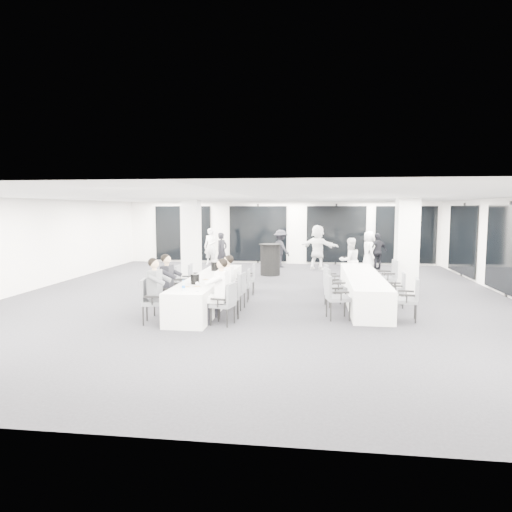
{
  "coord_description": "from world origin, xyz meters",
  "views": [
    {
      "loc": [
        1.56,
        -12.56,
        2.5
      ],
      "look_at": [
        -0.03,
        -0.2,
        1.19
      ],
      "focal_mm": 32.0,
      "sensor_mm": 36.0,
      "label": 1
    }
  ],
  "objects": [
    {
      "name": "room",
      "position": [
        0.89,
        1.11,
        1.39
      ],
      "size": [
        14.04,
        16.04,
        2.84
      ],
      "color": "black",
      "rests_on": "ground"
    },
    {
      "name": "column_left",
      "position": [
        -2.8,
        3.2,
        1.4
      ],
      "size": [
        0.6,
        0.6,
        2.8
      ],
      "primitive_type": "cube",
      "color": "silver",
      "rests_on": "floor"
    },
    {
      "name": "column_right",
      "position": [
        4.2,
        1.0,
        1.4
      ],
      "size": [
        0.6,
        0.6,
        2.8
      ],
      "primitive_type": "cube",
      "color": "silver",
      "rests_on": "floor"
    },
    {
      "name": "banquet_table_main",
      "position": [
        -1.14,
        -1.18,
        0.38
      ],
      "size": [
        0.9,
        5.0,
        0.75
      ],
      "primitive_type": "cube",
      "color": "silver",
      "rests_on": "floor"
    },
    {
      "name": "banquet_table_side",
      "position": [
        2.85,
        -0.34,
        0.38
      ],
      "size": [
        0.9,
        5.0,
        0.75
      ],
      "primitive_type": "cube",
      "color": "silver",
      "rests_on": "floor"
    },
    {
      "name": "cocktail_table",
      "position": [
        -0.08,
        4.33,
        0.59
      ],
      "size": [
        0.85,
        0.85,
        1.17
      ],
      "color": "black",
      "rests_on": "floor"
    },
    {
      "name": "chair_main_left_near",
      "position": [
        -1.97,
        -3.18,
        0.56
      ],
      "size": [
        0.57,
        0.6,
        0.97
      ],
      "rotation": [
        0.0,
        0.0,
        -1.4
      ],
      "color": "#575A60",
      "rests_on": "floor"
    },
    {
      "name": "chair_main_left_second",
      "position": [
        -1.98,
        -2.32,
        0.58
      ],
      "size": [
        0.57,
        0.62,
        1.01
      ],
      "rotation": [
        0.0,
        0.0,
        -1.7
      ],
      "color": "#575A60",
      "rests_on": "floor"
    },
    {
      "name": "chair_main_left_mid",
      "position": [
        -1.98,
        -1.51,
        0.58
      ],
      "size": [
        0.57,
        0.61,
        1.01
      ],
      "rotation": [
        0.0,
        0.0,
        -1.7
      ],
      "color": "#575A60",
      "rests_on": "floor"
    },
    {
      "name": "chair_main_left_fourth",
      "position": [
        -1.97,
        -0.68,
        0.55
      ],
      "size": [
        0.5,
        0.56,
        0.96
      ],
      "rotation": [
        0.0,
        0.0,
        -1.54
      ],
      "color": "#575A60",
      "rests_on": "floor"
    },
    {
      "name": "chair_main_left_far",
      "position": [
        -1.96,
        0.48,
        0.49
      ],
      "size": [
        0.46,
        0.5,
        0.86
      ],
      "rotation": [
        0.0,
        0.0,
        -1.51
      ],
      "color": "#575A60",
      "rests_on": "floor"
    },
    {
      "name": "chair_main_right_near",
      "position": [
        -0.31,
        -3.11,
        0.52
      ],
      "size": [
        0.55,
        0.58,
        0.92
      ],
      "rotation": [
        0.0,
        0.0,
        1.34
      ],
      "color": "#575A60",
      "rests_on": "floor"
    },
    {
      "name": "chair_main_right_second",
      "position": [
        -0.3,
        -2.37,
        0.58
      ],
      "size": [
        0.6,
        0.63,
        1.01
      ],
      "rotation": [
        0.0,
        0.0,
        1.77
      ],
      "color": "#575A60",
      "rests_on": "floor"
    },
    {
      "name": "chair_main_right_mid",
      "position": [
        -0.31,
        -1.55,
        0.52
      ],
      "size": [
        0.5,
        0.55,
        0.91
      ],
      "rotation": [
        0.0,
        0.0,
        1.47
      ],
      "color": "#575A60",
      "rests_on": "floor"
    },
    {
      "name": "chair_main_right_fourth",
      "position": [
        -0.31,
        -0.54,
        0.49
      ],
      "size": [
        0.47,
        0.51,
        0.86
      ],
      "rotation": [
        0.0,
        0.0,
        1.65
      ],
      "color": "#575A60",
      "rests_on": "floor"
    },
    {
      "name": "chair_main_right_far",
      "position": [
        -0.31,
        0.48,
        0.51
      ],
      "size": [
        0.48,
        0.53,
        0.89
      ],
      "rotation": [
        0.0,
        0.0,
        1.66
      ],
      "color": "#575A60",
      "rests_on": "floor"
    },
    {
      "name": "chair_side_left_near",
      "position": [
        2.02,
        -2.28,
        0.57
      ],
      "size": [
        0.6,
        0.63,
        1.01
      ],
      "rotation": [
        0.0,
        0.0,
        -1.37
      ],
      "color": "#575A60",
      "rests_on": "floor"
    },
    {
      "name": "chair_side_left_mid",
      "position": [
        2.02,
        -0.91,
        0.56
      ],
      "size": [
        0.6,
        0.63,
        0.98
      ],
      "rotation": [
        0.0,
        0.0,
        -1.32
      ],
      "color": "#575A60",
      "rests_on": "floor"
    },
    {
      "name": "chair_side_left_far",
      "position": [
        2.03,
        0.76,
        0.5
      ],
      "size": [
        0.52,
        0.55,
        0.87
      ],
      "rotation": [
        0.0,
        0.0,
        -1.36
      ],
      "color": "#575A60",
      "rests_on": "floor"
    },
    {
      "name": "chair_side_right_near",
      "position": [
        3.69,
        -2.23,
        0.55
      ],
      "size": [
        0.55,
        0.59,
        0.96
      ],
      "rotation": [
        0.0,
        0.0,
        1.41
      ],
      "color": "#575A60",
      "rests_on": "floor"
    },
    {
      "name": "chair_side_right_mid",
      "position": [
        3.68,
        -0.77,
        0.5
      ],
      "size": [
        0.48,
        0.53,
        0.88
      ],
      "rotation": [
        0.0,
        0.0,
        1.49
      ],
      "color": "#575A60",
      "rests_on": "floor"
    },
    {
      "name": "chair_side_right_far",
      "position": [
        3.69,
        0.73,
        0.59
      ],
      "size": [
        0.55,
        0.6,
        1.03
      ],
      "rotation": [
        0.0,
        0.0,
        1.62
      ],
      "color": "#575A60",
      "rests_on": "floor"
    },
    {
      "name": "seated_guest_a",
      "position": [
        -1.81,
        -3.16,
        0.81
      ],
      "size": [
        0.5,
        0.38,
        1.44
      ],
      "rotation": [
        0.0,
        0.0,
        -1.57
      ],
      "color": "#515458",
      "rests_on": "floor"
    },
    {
      "name": "seated_guest_b",
      "position": [
        -1.81,
        -2.33,
        0.81
      ],
      "size": [
        0.5,
        0.38,
        1.44
      ],
      "rotation": [
        0.0,
        0.0,
        -1.57
      ],
      "color": "black",
      "rests_on": "floor"
    },
    {
      "name": "seated_guest_c",
      "position": [
        -0.47,
        -3.09,
        0.81
      ],
      "size": [
        0.5,
        0.38,
        1.44
      ],
      "rotation": [
        0.0,
        0.0,
        1.57
      ],
      "color": "white",
      "rests_on": "floor"
    },
    {
      "name": "seated_guest_d",
      "position": [
        -0.47,
        -2.39,
        0.81
      ],
      "size": [
        0.5,
        0.38,
        1.44
      ],
      "rotation": [
        0.0,
        0.0,
        1.57
      ],
      "color": "white",
      "rests_on": "floor"
    },
    {
      "name": "standing_guest_a",
      "position": [
        -2.24,
        5.85,
        0.85
      ],
      "size": [
        0.76,
        0.79,
        1.7
      ],
      "primitive_type": "imported",
      "rotation": [
        0.0,
        0.0,
        0.98
      ],
      "color": "black",
      "rests_on": "floor"
    },
    {
      "name": "standing_guest_b",
      "position": [
        2.74,
        2.83,
        0.86
      ],
      "size": [
        0.97,
        0.8,
        1.73
      ],
      "primitive_type": "imported",
      "rotation": [
        0.0,
        0.0,
        3.55
      ],
      "color": "white",
      "rests_on": "floor"
    },
    {
      "name": "standing_guest_c",
      "position": [
        0.13,
        6.7,
        0.9
      ],
      "size": [
        1.23,
        1.26,
        1.81
      ],
      "primitive_type": "imported",
      "rotation": [
        0.0,
        0.0,
        2.31
      ],
      "color": "black",
      "rests_on": "floor"
    },
    {
      "name": "standing_guest_d",
      "position": [
        4.1,
        6.34,
        0.85
      ],
      "size": [
        1.14,
        0.98,
        1.7
      ],
      "primitive_type": "imported",
      "rotation": [
        0.0,
        0.0,
        3.66
      ],
      "color": "black",
      "rests_on": "floor"
    },
    {
      "name": "standing_guest_e",
      "position": [
        3.74,
        6.3,
        0.89
      ],
      "size": [
        0.68,
        0.94,
        1.79
      ],
      "primitive_type": "imported",
      "rotation": [
        0.0,
        0.0,
        1.76
      ],
      "color": "white",
      "rests_on": "floor"
    },
    {
      "name": "standing_guest_f",
      "position": [
        1.69,
        6.2,
        1.04
      ],
      "size": [
        2.01,
        1.6,
        2.07
      ],
      "primitive_type": "imported",
      "rotation": [
        0.0,
        0.0,
        2.6
      ],
      "color": "white",
      "rests_on": "floor"
    },
    {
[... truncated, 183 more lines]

